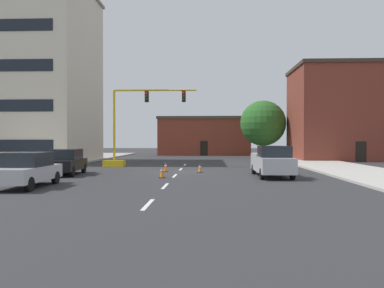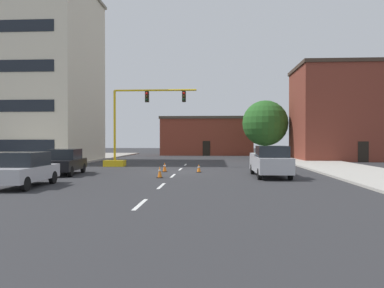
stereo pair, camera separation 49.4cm
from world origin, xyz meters
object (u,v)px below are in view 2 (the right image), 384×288
(traffic_signal_gantry, at_px, (126,142))
(traffic_cone_roadside_a, at_px, (199,168))
(traffic_cone_roadside_c, at_px, (165,167))
(traffic_cone_roadside_b, at_px, (160,172))
(sedan_silver_near_left, at_px, (24,169))
(sedan_black_mid_left, at_px, (65,162))
(tree_right_far, at_px, (265,123))
(pickup_truck_silver, at_px, (270,162))

(traffic_signal_gantry, relative_size, traffic_cone_roadside_a, 13.75)
(traffic_cone_roadside_a, xyz_separation_m, traffic_cone_roadside_c, (-2.53, 0.27, 0.06))
(traffic_signal_gantry, height_order, traffic_cone_roadside_b, traffic_signal_gantry)
(traffic_cone_roadside_b, bearing_deg, sedan_silver_near_left, -141.62)
(sedan_black_mid_left, bearing_deg, traffic_signal_gantry, 74.14)
(traffic_cone_roadside_b, bearing_deg, traffic_signal_gantry, 114.40)
(traffic_cone_roadside_a, height_order, traffic_cone_roadside_b, traffic_cone_roadside_b)
(sedan_black_mid_left, bearing_deg, tree_right_far, 55.49)
(sedan_silver_near_left, xyz_separation_m, traffic_cone_roadside_b, (6.13, 4.86, -0.53))
(tree_right_far, height_order, traffic_cone_roadside_c, tree_right_far)
(traffic_cone_roadside_a, relative_size, traffic_cone_roadside_c, 0.83)
(tree_right_far, bearing_deg, traffic_cone_roadside_c, -115.20)
(pickup_truck_silver, height_order, traffic_cone_roadside_b, pickup_truck_silver)
(sedan_black_mid_left, height_order, traffic_cone_roadside_c, sedan_black_mid_left)
(traffic_cone_roadside_b, bearing_deg, tree_right_far, 69.09)
(sedan_black_mid_left, height_order, traffic_cone_roadside_a, sedan_black_mid_left)
(pickup_truck_silver, bearing_deg, tree_right_far, 83.02)
(traffic_signal_gantry, relative_size, traffic_cone_roadside_c, 11.39)
(traffic_cone_roadside_a, xyz_separation_m, traffic_cone_roadside_b, (-2.27, -4.10, 0.07))
(sedan_silver_near_left, distance_m, traffic_cone_roadside_c, 10.95)
(tree_right_far, bearing_deg, sedan_black_mid_left, -124.51)
(tree_right_far, height_order, traffic_cone_roadside_b, tree_right_far)
(tree_right_far, distance_m, pickup_truck_silver, 25.62)
(traffic_signal_gantry, relative_size, sedan_black_mid_left, 1.76)
(traffic_cone_roadside_a, bearing_deg, traffic_signal_gantry, 139.49)
(sedan_black_mid_left, bearing_deg, traffic_cone_roadside_c, 21.36)
(pickup_truck_silver, relative_size, sedan_silver_near_left, 1.20)
(sedan_silver_near_left, relative_size, traffic_cone_roadside_b, 6.20)
(pickup_truck_silver, xyz_separation_m, sedan_silver_near_left, (-13.07, -5.89, -0.09))
(traffic_signal_gantry, distance_m, sedan_black_mid_left, 8.44)
(tree_right_far, relative_size, sedan_black_mid_left, 1.61)
(tree_right_far, relative_size, sedan_silver_near_left, 1.66)
(traffic_signal_gantry, xyz_separation_m, traffic_cone_roadside_c, (4.20, -5.49, -1.84))
(traffic_signal_gantry, distance_m, pickup_truck_silver, 14.47)
(traffic_cone_roadside_b, bearing_deg, pickup_truck_silver, 8.48)
(pickup_truck_silver, relative_size, sedan_black_mid_left, 1.17)
(traffic_cone_roadside_a, bearing_deg, pickup_truck_silver, -33.30)
(traffic_cone_roadside_a, relative_size, traffic_cone_roadside_b, 0.82)
(sedan_silver_near_left, relative_size, traffic_cone_roadside_a, 7.60)
(pickup_truck_silver, xyz_separation_m, traffic_cone_roadside_b, (-6.93, -1.03, -0.62))
(traffic_cone_roadside_a, distance_m, traffic_cone_roadside_b, 4.69)
(sedan_black_mid_left, bearing_deg, sedan_silver_near_left, -84.75)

